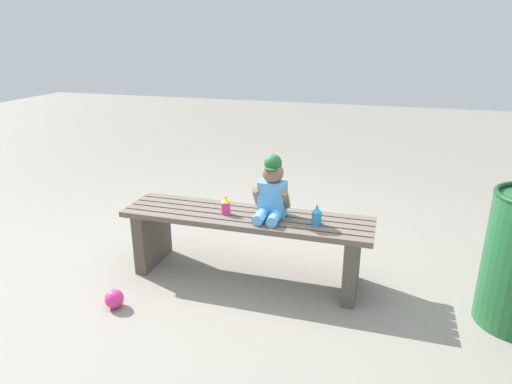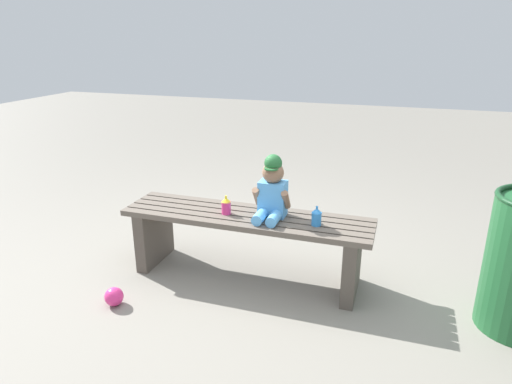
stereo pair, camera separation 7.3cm
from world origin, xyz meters
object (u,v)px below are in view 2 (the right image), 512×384
Objects in this scene: sippy_cup_left at (226,205)px; toy_ball at (114,297)px; child_figure at (272,190)px; park_bench at (246,235)px; sippy_cup_right at (317,216)px.

toy_ball is (-0.52, -0.55, -0.45)m from sippy_cup_left.
toy_ball is at bearing -143.61° from child_figure.
sippy_cup_right reaches higher than park_bench.
sippy_cup_right reaches higher than toy_ball.
toy_ball is (-0.65, -0.58, -0.25)m from park_bench.
park_bench is 0.90m from toy_ball.
toy_ball is at bearing -153.67° from sippy_cup_right.
park_bench is 13.13× the size of sippy_cup_right.
child_figure is at bearing 170.59° from sippy_cup_right.
sippy_cup_left is at bearing -170.45° from child_figure.
sippy_cup_left and sippy_cup_right have the same top height.
toy_ball is (-0.81, -0.60, -0.57)m from child_figure.
park_bench is 4.02× the size of child_figure.
child_figure reaches higher than toy_ball.
park_bench is 14.33× the size of toy_ball.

